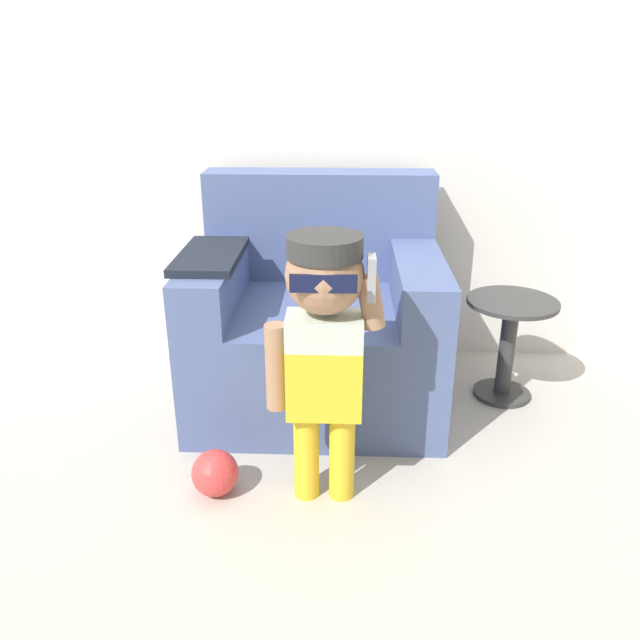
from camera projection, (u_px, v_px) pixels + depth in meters
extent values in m
plane|color=#ADA89E|center=(357.00, 408.00, 2.62)|extent=(10.00, 10.00, 0.00)
cube|color=silver|center=(362.00, 73.00, 2.68)|extent=(10.00, 0.05, 2.60)
cube|color=#475684|center=(317.00, 351.00, 2.61)|extent=(0.99, 0.86, 0.45)
cube|color=#475684|center=(320.00, 225.00, 2.74)|extent=(0.99, 0.19, 0.47)
cube|color=#475684|center=(212.00, 284.00, 2.41)|extent=(0.19, 0.67, 0.20)
cube|color=#475684|center=(420.00, 287.00, 2.38)|extent=(0.19, 0.67, 0.20)
cube|color=black|center=(210.00, 256.00, 2.37)|extent=(0.23, 0.47, 0.03)
cylinder|color=gold|center=(306.00, 454.00, 2.03)|extent=(0.08, 0.08, 0.32)
cylinder|color=gold|center=(342.00, 455.00, 2.03)|extent=(0.08, 0.08, 0.32)
cube|color=gold|center=(324.00, 380.00, 1.93)|extent=(0.23, 0.13, 0.23)
cube|color=#B7C6B2|center=(324.00, 331.00, 1.87)|extent=(0.23, 0.13, 0.10)
sphere|color=#997051|center=(325.00, 275.00, 1.80)|extent=(0.23, 0.23, 0.23)
cylinder|color=#2D2D2D|center=(325.00, 246.00, 1.77)|extent=(0.22, 0.22, 0.06)
cube|color=#2D2D2D|center=(326.00, 244.00, 1.87)|extent=(0.13, 0.10, 0.01)
cube|color=#0F1433|center=(323.00, 284.00, 1.70)|extent=(0.19, 0.01, 0.05)
cylinder|color=#997051|center=(276.00, 367.00, 1.92)|extent=(0.07, 0.07, 0.28)
cylinder|color=#997051|center=(371.00, 302.00, 1.82)|extent=(0.09, 0.07, 0.17)
cube|color=gray|center=(371.00, 278.00, 1.78)|extent=(0.02, 0.07, 0.13)
cylinder|color=#333333|center=(501.00, 393.00, 2.71)|extent=(0.24, 0.24, 0.02)
cylinder|color=#333333|center=(507.00, 351.00, 2.64)|extent=(0.07, 0.07, 0.42)
cylinder|color=#333333|center=(513.00, 302.00, 2.55)|extent=(0.37, 0.37, 0.02)
sphere|color=#D13838|center=(215.00, 473.00, 2.07)|extent=(0.16, 0.16, 0.16)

